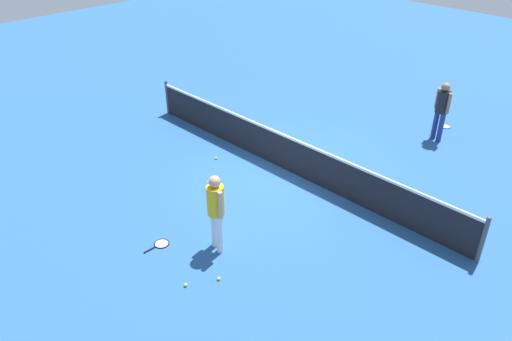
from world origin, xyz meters
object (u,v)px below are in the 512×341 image
object	(u,v)px
tennis_racket_far_player	(445,126)
tennis_ball_near_player	(186,285)
tennis_ball_by_net	(209,184)
tennis_racket_near_player	(161,244)
player_far_side	(442,107)
player_near_side	(216,207)
tennis_ball_midcourt	(219,279)
tennis_ball_baseline	(216,158)

from	to	relation	value
tennis_racket_far_player	tennis_ball_near_player	size ratio (longest dim) A/B	8.24
tennis_ball_near_player	tennis_ball_by_net	distance (m)	3.47
tennis_racket_near_player	player_far_side	bearing A→B (deg)	78.65
tennis_racket_near_player	tennis_ball_near_player	distance (m)	1.37
player_near_side	tennis_ball_near_player	distance (m)	1.56
tennis_racket_far_player	player_far_side	bearing A→B (deg)	-78.50
player_near_side	tennis_ball_midcourt	world-z (taller)	player_near_side
player_far_side	tennis_ball_midcourt	distance (m)	8.24
player_far_side	tennis_ball_by_net	size ratio (longest dim) A/B	25.76
tennis_racket_near_player	tennis_ball_baseline	xyz separation A→B (m)	(-1.89, 3.15, 0.02)
tennis_ball_near_player	player_near_side	bearing A→B (deg)	109.61
player_near_side	tennis_racket_far_player	xyz separation A→B (m)	(0.56, 8.58, -1.00)
tennis_ball_midcourt	tennis_ball_baseline	world-z (taller)	same
tennis_racket_near_player	tennis_racket_far_player	distance (m)	9.45
player_near_side	tennis_racket_far_player	size ratio (longest dim) A/B	3.13
player_near_side	tennis_racket_far_player	world-z (taller)	player_near_side
player_far_side	tennis_ball_baseline	bearing A→B (deg)	-124.50
tennis_ball_near_player	tennis_ball_baseline	distance (m)	4.77
player_far_side	tennis_ball_midcourt	size ratio (longest dim) A/B	25.76
player_far_side	tennis_ball_midcourt	bearing A→B (deg)	-90.36
tennis_ball_near_player	tennis_ball_midcourt	distance (m)	0.62
tennis_ball_by_net	tennis_ball_midcourt	size ratio (longest dim) A/B	1.00
tennis_racket_far_player	tennis_ball_midcourt	xyz separation A→B (m)	(0.15, -9.18, 0.02)
player_far_side	tennis_ball_by_net	distance (m)	6.80
tennis_racket_far_player	tennis_ball_near_player	xyz separation A→B (m)	(-0.15, -9.72, 0.02)
tennis_ball_near_player	tennis_ball_midcourt	size ratio (longest dim) A/B	1.00
tennis_ball_by_net	player_far_side	bearing A→B (deg)	66.29
player_near_side	tennis_ball_baseline	distance (m)	3.81
tennis_ball_near_player	tennis_ball_by_net	world-z (taller)	same
tennis_racket_near_player	tennis_racket_far_player	bearing A→B (deg)	81.06
tennis_racket_near_player	tennis_ball_by_net	bearing A→B (deg)	115.51
tennis_ball_baseline	player_far_side	bearing A→B (deg)	55.50
tennis_racket_near_player	tennis_ball_by_net	distance (m)	2.40
tennis_ball_midcourt	tennis_ball_near_player	bearing A→B (deg)	-119.49
tennis_racket_near_player	tennis_ball_by_net	xyz separation A→B (m)	(-1.03, 2.17, 0.02)
tennis_racket_near_player	tennis_ball_near_player	bearing A→B (deg)	-16.31
tennis_ball_by_net	tennis_ball_midcourt	distance (m)	3.33
player_far_side	tennis_racket_far_player	xyz separation A→B (m)	(-0.20, 1.00, -1.00)
player_near_side	tennis_racket_near_player	size ratio (longest dim) A/B	2.90
player_far_side	tennis_ball_baseline	size ratio (longest dim) A/B	25.76
tennis_ball_near_player	tennis_racket_far_player	bearing A→B (deg)	89.10
player_near_side	tennis_ball_by_net	size ratio (longest dim) A/B	25.76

